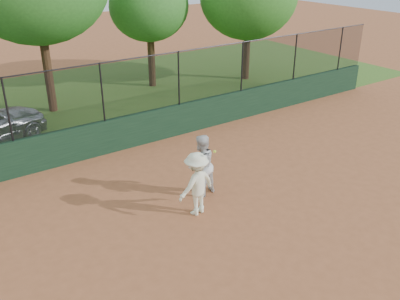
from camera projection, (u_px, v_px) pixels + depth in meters
ground at (223, 229)px, 11.42m from camera, size 80.00×80.00×0.00m
back_wall at (120, 134)px, 15.64m from camera, size 26.00×0.20×1.20m
grass_strip at (63, 104)px, 20.36m from camera, size 36.00×12.00×0.01m
player_second at (201, 166)px, 12.67m from camera, size 1.02×0.87×1.85m
player_main at (197, 184)px, 11.77m from camera, size 1.25×0.85×1.93m
fence_assembly at (115, 89)px, 14.94m from camera, size 26.00×0.06×2.00m
tree_3 at (149, 6)px, 21.42m from camera, size 3.93×3.57×5.66m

